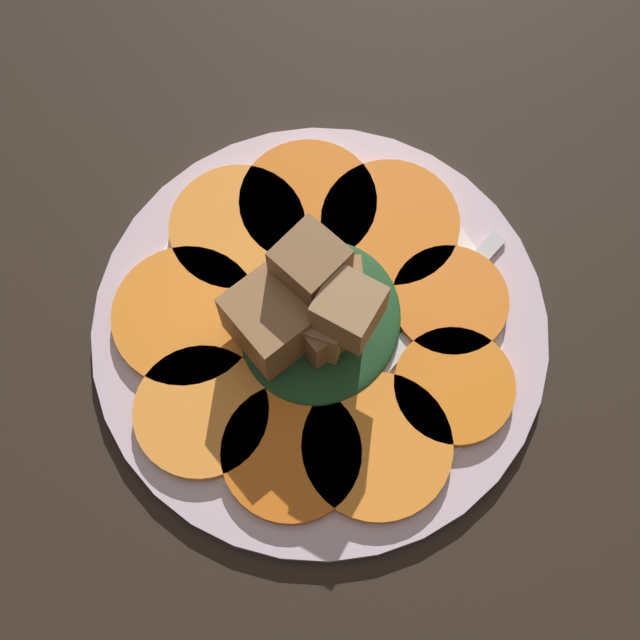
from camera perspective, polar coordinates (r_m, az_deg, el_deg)
name	(u,v)px	position (r cm, az deg, el deg)	size (l,w,h in cm)	color
table_slab	(320,336)	(60.07, 0.00, -1.00)	(120.00, 120.00, 2.00)	black
plate	(320,328)	(58.64, 0.00, -0.52)	(29.92, 29.92, 1.05)	silver
carrot_slice_0	(450,301)	(58.83, 8.31, 1.21)	(7.67, 7.67, 0.86)	orange
carrot_slice_1	(390,223)	(60.64, 4.50, 6.19)	(9.39, 9.39, 0.86)	orange
carrot_slice_2	(308,203)	(61.17, -0.77, 7.53)	(9.40, 9.40, 0.86)	orange
carrot_slice_3	(238,228)	(60.57, -5.29, 5.90)	(9.20, 9.20, 0.86)	orange
carrot_slice_4	(186,316)	(58.50, -8.58, 0.25)	(9.62, 9.62, 0.86)	orange
carrot_slice_5	(202,412)	(56.47, -7.59, -5.86)	(8.53, 8.53, 0.86)	orange
carrot_slice_6	(291,453)	(55.44, -1.85, -8.50)	(8.71, 8.71, 0.86)	orange
carrot_slice_7	(377,446)	(55.61, 3.67, -8.07)	(9.37, 9.37, 0.86)	orange
carrot_slice_8	(454,386)	(57.03, 8.57, -4.22)	(7.70, 7.70, 0.86)	orange
center_pile	(313,312)	(54.99, -0.48, 0.49)	(11.47, 10.71, 8.82)	#1E4723
fork	(404,344)	(57.72, 5.37, -1.51)	(18.64, 8.55, 0.40)	silver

